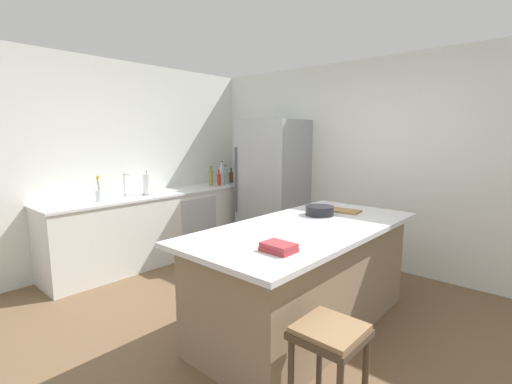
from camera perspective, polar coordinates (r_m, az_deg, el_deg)
name	(u,v)px	position (r m, az deg, el deg)	size (l,w,h in m)	color
ground_plane	(247,326)	(3.37, -1.41, -20.51)	(7.20, 7.20, 0.00)	brown
wall_rear	(366,164)	(4.84, 17.10, 4.32)	(6.00, 0.10, 2.60)	silver
wall_left	(106,164)	(4.96, -22.68, 4.12)	(0.10, 6.00, 2.60)	silver
counter_run_left	(164,225)	(5.07, -14.47, -5.08)	(0.63, 3.08, 0.91)	silver
kitchen_island	(306,276)	(3.22, 7.91, -13.01)	(1.07, 2.26, 0.90)	#8E755B
refrigerator	(273,186)	(5.18, 2.69, 0.94)	(0.86, 0.73, 1.87)	#93969B
bar_stool	(329,345)	(2.19, 11.59, -22.72)	(0.36, 0.36, 0.62)	#473828
sink_faucet	(125,184)	(4.74, -20.09, 1.20)	(0.15, 0.05, 0.30)	silver
flower_vase	(99,193)	(4.52, -23.70, -0.12)	(0.08, 0.08, 0.31)	silver
paper_towel_roll	(147,184)	(4.80, -16.93, 1.16)	(0.14, 0.14, 0.31)	gray
whiskey_bottle	(239,176)	(5.82, -2.74, 2.63)	(0.08, 0.08, 0.29)	brown
syrup_bottle	(231,177)	(5.83, -3.96, 2.44)	(0.06, 0.06, 0.24)	#5B3319
vinegar_bottle	(226,177)	(5.77, -4.86, 2.45)	(0.05, 0.05, 0.25)	#994C23
gin_bottle	(225,176)	(5.63, -4.89, 2.52)	(0.07, 0.07, 0.30)	#8CB79E
soda_bottle	(222,175)	(5.55, -5.46, 2.69)	(0.07, 0.07, 0.37)	silver
hot_sauce_bottle	(219,179)	(5.48, -5.91, 2.02)	(0.05, 0.05, 0.24)	red
olive_oil_bottle	(211,178)	(5.46, -7.16, 2.24)	(0.06, 0.06, 0.30)	olive
cookbook_stack	(279,247)	(2.38, 3.60, -8.77)	(0.22, 0.16, 0.06)	#A83338
mixing_bowl	(320,211)	(3.49, 10.08, -2.93)	(0.27, 0.27, 0.09)	black
cutting_board	(343,211)	(3.71, 13.72, -2.91)	(0.33, 0.23, 0.02)	#9E7042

